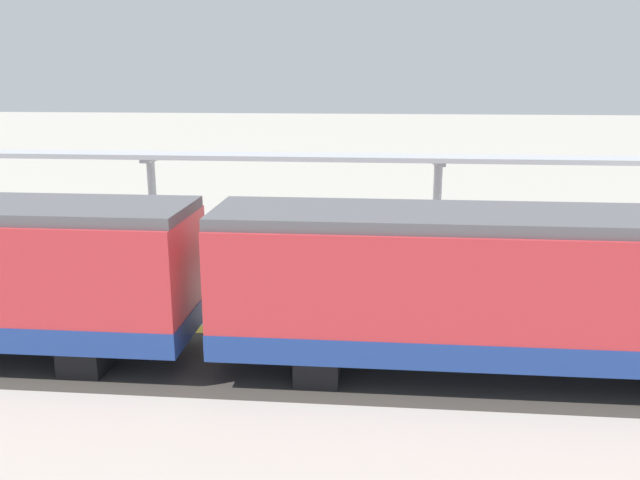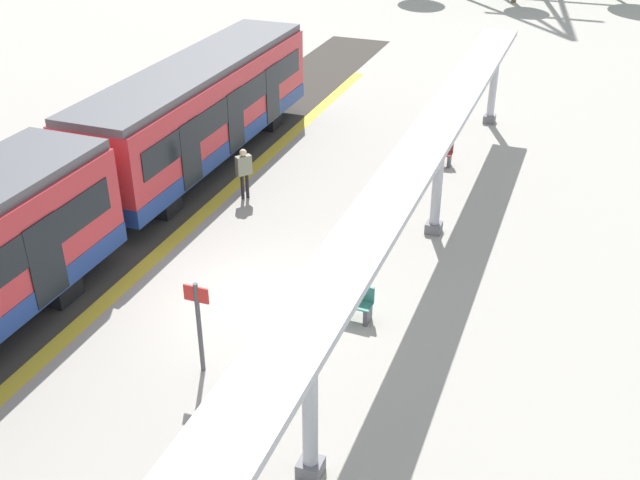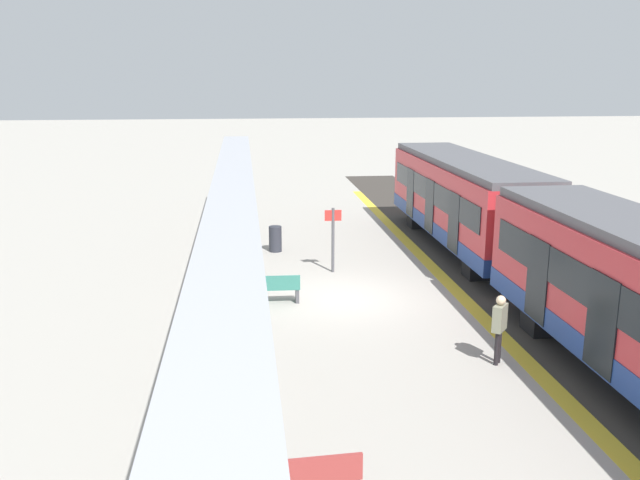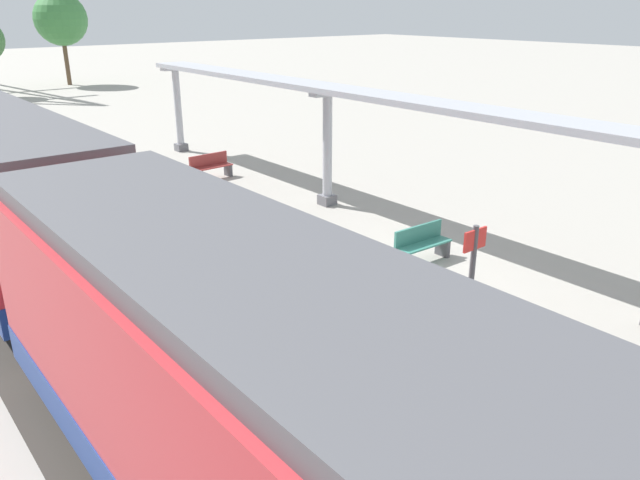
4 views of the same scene
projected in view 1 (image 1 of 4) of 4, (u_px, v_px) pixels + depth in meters
The scene contains 12 objects.
ground_plane at pixel (284, 286), 19.06m from camera, with size 176.00×176.00×0.00m, color #A39E95.
tactile_edge_strip at pixel (263, 331), 15.70m from camera, with size 0.46×37.74×0.01m, color gold.
trackbed at pixel (248, 364), 13.94m from camera, with size 3.20×49.74×0.01m, color #38332D.
train_near_carriage at pixel (508, 292), 13.01m from camera, with size 2.65×12.02×3.48m.
canopy_pillar_second at pixel (437, 211), 21.37m from camera, with size 1.10×0.44×3.36m.
canopy_pillar_third at pixel (153, 205), 22.23m from camera, with size 1.10×0.44×3.36m.
canopy_beam at pixel (301, 157), 21.33m from camera, with size 1.20×30.14×0.16m, color #A8AAB2.
bench_near_end at pixel (5, 247), 21.76m from camera, with size 1.52×0.52×0.86m.
bench_mid_platform at pixel (286, 253), 21.05m from camera, with size 1.51×0.48×0.86m.
trash_bin at pixel (473, 259), 20.19m from camera, with size 0.48×0.48×0.97m, color #2B2E37.
platform_info_sign at pixel (378, 245), 18.51m from camera, with size 0.56×0.10×2.20m.
passenger_waiting_near_edge at pixel (72, 277), 16.61m from camera, with size 0.46×0.51×1.65m.
Camera 1 is at (-17.94, -2.74, 6.09)m, focal length 36.01 mm.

